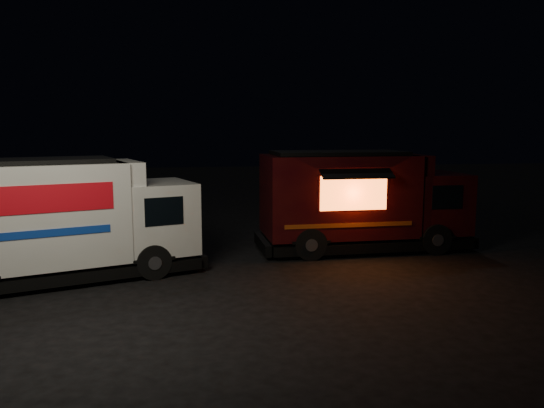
{
  "coord_description": "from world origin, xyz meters",
  "views": [
    {
      "loc": [
        -0.48,
        -12.89,
        3.8
      ],
      "look_at": [
        1.84,
        2.0,
        1.64
      ],
      "focal_mm": 35.0,
      "sensor_mm": 36.0,
      "label": 1
    }
  ],
  "objects": [
    {
      "name": "red_truck",
      "position": [
        4.92,
        2.93,
        1.55
      ],
      "size": [
        6.73,
        2.61,
        3.11
      ],
      "primitive_type": null,
      "rotation": [
        0.0,
        0.0,
        0.02
      ],
      "color": "#380B0A",
      "rests_on": "ground"
    },
    {
      "name": "white_truck",
      "position": [
        -3.59,
        0.85,
        1.54
      ],
      "size": [
        7.16,
        4.35,
        3.07
      ],
      "primitive_type": null,
      "rotation": [
        0.0,
        0.0,
        0.33
      ],
      "color": "silver",
      "rests_on": "ground"
    },
    {
      "name": "ground",
      "position": [
        0.0,
        0.0,
        0.0
      ],
      "size": [
        80.0,
        80.0,
        0.0
      ],
      "primitive_type": "plane",
      "color": "black",
      "rests_on": "ground"
    }
  ]
}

